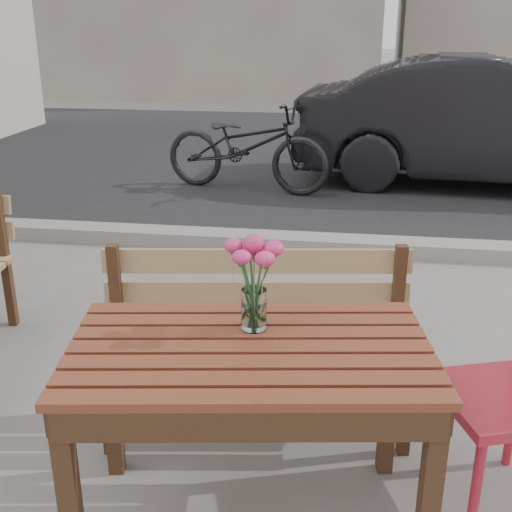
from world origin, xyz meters
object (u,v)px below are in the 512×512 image
(main_vase, at_px, (254,271))
(bicycle, at_px, (247,146))
(main_table, at_px, (250,378))
(parked_car, at_px, (493,122))

(main_vase, bearing_deg, bicycle, 99.58)
(main_table, bearing_deg, parked_car, 62.92)
(main_table, xyz_separation_m, main_vase, (-0.01, 0.13, 0.34))
(main_table, relative_size, main_vase, 3.76)
(main_table, height_order, bicycle, bicycle)
(main_table, distance_m, main_vase, 0.37)
(main_table, height_order, main_vase, main_vase)
(main_table, distance_m, parked_car, 5.86)
(parked_car, bearing_deg, main_table, 166.27)
(main_vase, bearing_deg, main_table, -87.56)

